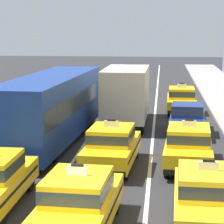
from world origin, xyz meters
TOP-DOWN VIEW (x-y plane):
  - lane_stripe_left_center at (-1.60, 20.00)m, footprint 0.14×80.00m
  - lane_stripe_center_right at (1.60, 20.00)m, footprint 0.14×80.00m
  - bus_left_second at (-3.17, 11.91)m, footprint 3.12×11.32m
  - sedan_left_third at (-3.27, 20.73)m, footprint 1.81×4.32m
  - taxi_center_nearest at (-0.16, 1.65)m, footprint 2.05×4.65m
  - taxi_center_second at (0.09, 7.97)m, footprint 2.08×4.66m
  - box_truck_center_third at (0.07, 16.64)m, footprint 2.37×6.99m
  - taxi_right_nearest at (3.31, 2.43)m, footprint 1.95×4.61m
  - taxi_right_second at (3.09, 8.31)m, footprint 2.07×4.65m
  - sedan_right_third at (3.35, 14.50)m, footprint 2.04×4.41m
  - taxi_right_fourth at (3.27, 20.73)m, footprint 1.88×4.59m

SIDE VIEW (x-z plane):
  - lane_stripe_left_center at x=-1.60m, z-range 0.00..0.01m
  - lane_stripe_center_right at x=1.60m, z-range 0.00..0.01m
  - sedan_left_third at x=-3.27m, z-range 0.06..1.64m
  - sedan_right_third at x=3.35m, z-range 0.06..1.64m
  - taxi_center_nearest at x=-0.16m, z-range -0.10..1.86m
  - taxi_center_second at x=0.09m, z-range -0.10..1.86m
  - taxi_right_nearest at x=3.31m, z-range -0.10..1.86m
  - taxi_right_second at x=3.09m, z-range -0.10..1.86m
  - taxi_right_fourth at x=3.27m, z-range -0.10..1.86m
  - box_truck_center_third at x=0.07m, z-range 0.14..3.41m
  - bus_left_second at x=-3.17m, z-range 0.21..3.43m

